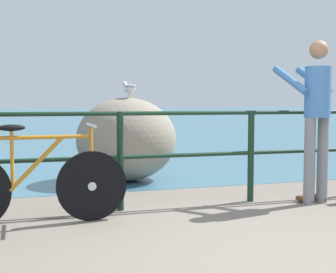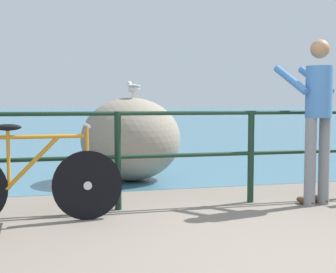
{
  "view_description": "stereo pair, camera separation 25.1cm",
  "coord_description": "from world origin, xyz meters",
  "px_view_note": "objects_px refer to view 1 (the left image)",
  "views": [
    {
      "loc": [
        -1.62,
        -2.83,
        1.11
      ],
      "look_at": [
        -0.11,
        2.19,
        0.72
      ],
      "focal_mm": 49.01,
      "sensor_mm": 36.0,
      "label": 1
    },
    {
      "loc": [
        -1.38,
        -2.89,
        1.11
      ],
      "look_at": [
        -0.11,
        2.19,
        0.72
      ],
      "focal_mm": 49.01,
      "sensor_mm": 36.0,
      "label": 2
    }
  ],
  "objects_px": {
    "bicycle": "(35,183)",
    "breakwater_boulder_main": "(126,139)",
    "seagull": "(129,88)",
    "person_at_railing": "(316,113)"
  },
  "relations": [
    {
      "from": "bicycle",
      "to": "breakwater_boulder_main",
      "type": "height_order",
      "value": "breakwater_boulder_main"
    },
    {
      "from": "bicycle",
      "to": "seagull",
      "type": "xyz_separation_m",
      "value": [
        1.32,
        2.08,
        0.93
      ]
    },
    {
      "from": "bicycle",
      "to": "breakwater_boulder_main",
      "type": "distance_m",
      "value": 2.48
    },
    {
      "from": "person_at_railing",
      "to": "seagull",
      "type": "distance_m",
      "value": 2.62
    },
    {
      "from": "breakwater_boulder_main",
      "to": "seagull",
      "type": "height_order",
      "value": "seagull"
    },
    {
      "from": "person_at_railing",
      "to": "breakwater_boulder_main",
      "type": "height_order",
      "value": "person_at_railing"
    },
    {
      "from": "seagull",
      "to": "bicycle",
      "type": "bearing_deg",
      "value": 124.12
    },
    {
      "from": "bicycle",
      "to": "seagull",
      "type": "relative_size",
      "value": 5.06
    },
    {
      "from": "bicycle",
      "to": "seagull",
      "type": "distance_m",
      "value": 2.64
    },
    {
      "from": "seagull",
      "to": "breakwater_boulder_main",
      "type": "bearing_deg",
      "value": 32.14
    }
  ]
}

